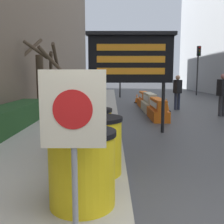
{
  "coord_description": "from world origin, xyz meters",
  "views": [
    {
      "loc": [
        -0.25,
        -2.18,
        1.72
      ],
      "look_at": [
        -0.29,
        8.72,
        0.2
      ],
      "focal_mm": 42.0,
      "sensor_mm": 36.0,
      "label": 1
    }
  ],
  "objects": [
    {
      "name": "traffic_cone_mid",
      "position": [
        2.4,
        10.42,
        0.31
      ],
      "size": [
        0.36,
        0.36,
        0.64
      ],
      "color": "black",
      "rests_on": "ground_plane"
    },
    {
      "name": "barrel_drum_foreground",
      "position": [
        -0.61,
        0.88,
        0.6
      ],
      "size": [
        0.84,
        0.84,
        0.93
      ],
      "color": "yellow",
      "rests_on": "sidewalk_left"
    },
    {
      "name": "traffic_light_far_side",
      "position": [
        7.21,
        20.83,
        3.06
      ],
      "size": [
        0.28,
        0.45,
        4.23
      ],
      "color": "#2D2D30",
      "rests_on": "ground_plane"
    },
    {
      "name": "warning_sign",
      "position": [
        -0.62,
        0.3,
        1.28
      ],
      "size": [
        0.64,
        0.08,
        1.64
      ],
      "color": "gray",
      "rests_on": "sidewalk_left"
    },
    {
      "name": "jersey_barrier_orange_far",
      "position": [
        1.57,
        8.09,
        0.36
      ],
      "size": [
        0.6,
        1.95,
        0.81
      ],
      "color": "orange",
      "rests_on": "ground_plane"
    },
    {
      "name": "jersey_barrier_orange_near",
      "position": [
        1.57,
        12.59,
        0.36
      ],
      "size": [
        0.61,
        1.84,
        0.81
      ],
      "color": "orange",
      "rests_on": "ground_plane"
    },
    {
      "name": "traffic_cone_near",
      "position": [
        1.33,
        14.36,
        0.29
      ],
      "size": [
        0.34,
        0.34,
        0.6
      ],
      "color": "black",
      "rests_on": "ground_plane"
    },
    {
      "name": "jersey_barrier_cream",
      "position": [
        1.57,
        10.42,
        0.39
      ],
      "size": [
        0.62,
        2.06,
        0.88
      ],
      "color": "beige",
      "rests_on": "ground_plane"
    },
    {
      "name": "message_board",
      "position": [
        0.3,
        5.62,
        2.21
      ],
      "size": [
        2.59,
        0.36,
        2.96
      ],
      "color": "black",
      "rests_on": "ground_plane"
    },
    {
      "name": "bare_tree",
      "position": [
        -3.2,
        8.97,
        1.8
      ],
      "size": [
        1.87,
        2.05,
        3.25
      ],
      "color": "#4C3D2D",
      "rests_on": "sidewalk_left"
    },
    {
      "name": "traffic_light_near_curb",
      "position": [
        0.39,
        18.57,
        2.62
      ],
      "size": [
        0.28,
        0.45,
        3.6
      ],
      "color": "#2D2D30",
      "rests_on": "ground_plane"
    },
    {
      "name": "pedestrian_passerby",
      "position": [
        4.45,
        8.91,
        1.06
      ],
      "size": [
        0.55,
        0.47,
        1.8
      ],
      "rotation": [
        0.0,
        0.0,
        0.48
      ],
      "color": "#333338",
      "rests_on": "ground_plane"
    },
    {
      "name": "barrel_drum_back",
      "position": [
        -0.66,
        2.98,
        0.6
      ],
      "size": [
        0.84,
        0.84,
        0.93
      ],
      "color": "yellow",
      "rests_on": "sidewalk_left"
    },
    {
      "name": "pedestrian_worker",
      "position": [
        3.06,
        11.04,
        1.03
      ],
      "size": [
        0.37,
        0.5,
        1.74
      ],
      "rotation": [
        0.0,
        0.0,
        1.79
      ],
      "color": "#23283D",
      "rests_on": "ground_plane"
    },
    {
      "name": "barrel_drum_middle",
      "position": [
        -0.5,
        1.93,
        0.6
      ],
      "size": [
        0.84,
        0.84,
        0.93
      ],
      "color": "yellow",
      "rests_on": "sidewalk_left"
    }
  ]
}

